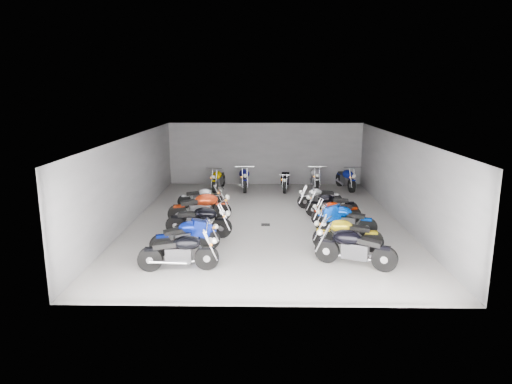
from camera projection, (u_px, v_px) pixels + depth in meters
The scene contains 22 objects.
ground at pixel (266, 221), 17.26m from camera, with size 14.00×14.00×0.00m, color gray.
wall_back at pixel (265, 154), 23.75m from camera, with size 10.00×0.10×3.20m, color slate.
wall_left at pixel (132, 179), 17.00m from camera, with size 0.10×14.00×3.20m, color slate.
wall_right at pixel (401, 180), 16.83m from camera, with size 0.10×14.00×3.20m, color slate.
ceiling at pixel (266, 136), 16.56m from camera, with size 10.00×14.00×0.04m, color black.
drain_grate at pixel (266, 225), 16.77m from camera, with size 0.32×0.32×0.01m, color black.
motorcycle_left_a at pixel (179, 252), 12.42m from camera, with size 2.22×0.49×0.98m.
motorcycle_left_b at pixel (186, 236), 13.80m from camera, with size 2.05×0.95×0.95m.
motorcycle_left_c at pixel (199, 221), 15.32m from camera, with size 2.29×0.56×1.01m.
motorcycle_left_d at pixel (201, 207), 16.99m from camera, with size 2.33×0.85×1.05m.
motorcycle_left_f at pixel (201, 197), 19.09m from camera, with size 1.90×0.43×0.83m.
motorcycle_right_a at pixel (354, 248), 12.69m from camera, with size 2.19×1.07×1.02m.
motorcycle_right_b at pixel (347, 234), 14.00m from camera, with size 2.16×0.57×0.95m.
motorcycle_right_c at pixel (345, 220), 15.57m from camera, with size 2.06×0.85×0.94m.
motorcycle_right_d at pixel (336, 212), 16.76m from camera, with size 1.91×0.65×0.86m.
motorcycle_right_e at pixel (331, 205), 17.69m from camera, with size 2.06×0.45×0.91m.
motorcycle_right_f at pixel (319, 197), 19.11m from camera, with size 1.92×0.52×0.85m.
motorcycle_back_b at pixel (218, 179), 22.58m from camera, with size 0.54×2.19×0.97m.
motorcycle_back_c at pixel (244, 178), 22.62m from camera, with size 0.52×2.38×1.04m.
motorcycle_back_d at pixel (286, 181), 22.44m from camera, with size 0.47×2.02×0.89m.
motorcycle_back_e at pixel (315, 178), 22.79m from camera, with size 0.45×2.33×1.02m.
motorcycle_back_f at pixel (346, 179), 22.65m from camera, with size 0.66×2.26×1.01m.
Camera 1 is at (-0.06, -16.61, 4.84)m, focal length 32.00 mm.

